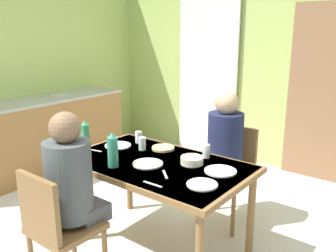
# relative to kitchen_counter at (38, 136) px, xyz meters

# --- Properties ---
(ground_plane) EXTENTS (6.36, 6.36, 0.00)m
(ground_plane) POSITION_rel_kitchen_counter_xyz_m (1.87, -0.48, -0.45)
(ground_plane) COLOR silver
(wall_back) EXTENTS (4.60, 0.10, 2.66)m
(wall_back) POSITION_rel_kitchen_counter_xyz_m (1.87, 1.96, 0.88)
(wall_back) COLOR #A9BC65
(wall_back) RESTS_ON ground_plane
(wall_left) EXTENTS (0.10, 3.67, 2.66)m
(wall_left) POSITION_rel_kitchen_counter_xyz_m (-0.33, 0.13, 0.88)
(wall_left) COLOR #ABBE68
(wall_left) RESTS_ON ground_plane
(door_wooden) EXTENTS (0.80, 0.05, 2.00)m
(door_wooden) POSITION_rel_kitchen_counter_xyz_m (2.76, 1.88, 0.55)
(door_wooden) COLOR #896043
(door_wooden) RESTS_ON ground_plane
(curtain_panel) EXTENTS (0.90, 0.03, 2.23)m
(curtain_panel) POSITION_rel_kitchen_counter_xyz_m (1.24, 1.86, 0.67)
(curtain_panel) COLOR white
(curtain_panel) RESTS_ON ground_plane
(kitchen_counter) EXTENTS (0.61, 2.30, 0.91)m
(kitchen_counter) POSITION_rel_kitchen_counter_xyz_m (0.00, 0.00, 0.00)
(kitchen_counter) COLOR olive
(kitchen_counter) RESTS_ON ground_plane
(dining_table) EXTENTS (1.40, 0.85, 0.74)m
(dining_table) POSITION_rel_kitchen_counter_xyz_m (2.19, -0.38, 0.21)
(dining_table) COLOR brown
(dining_table) RESTS_ON ground_plane
(chair_near_diner) EXTENTS (0.40, 0.40, 0.87)m
(chair_near_diner) POSITION_rel_kitchen_counter_xyz_m (2.01, -1.16, 0.05)
(chair_near_diner) COLOR brown
(chair_near_diner) RESTS_ON ground_plane
(chair_far_diner) EXTENTS (0.40, 0.40, 0.87)m
(chair_far_diner) POSITION_rel_kitchen_counter_xyz_m (2.42, 0.39, 0.05)
(chair_far_diner) COLOR brown
(chair_far_diner) RESTS_ON ground_plane
(person_near_diner) EXTENTS (0.30, 0.37, 0.77)m
(person_near_diner) POSITION_rel_kitchen_counter_xyz_m (2.01, -1.02, 0.33)
(person_near_diner) COLOR #4D4D56
(person_near_diner) RESTS_ON ground_plane
(person_far_diner) EXTENTS (0.30, 0.37, 0.77)m
(person_far_diner) POSITION_rel_kitchen_counter_xyz_m (2.42, 0.26, 0.33)
(person_far_diner) COLOR #1C2D48
(person_far_diner) RESTS_ON ground_plane
(water_bottle_green_near) EXTENTS (0.06, 0.06, 0.29)m
(water_bottle_green_near) POSITION_rel_kitchen_counter_xyz_m (1.68, -0.62, 0.43)
(water_bottle_green_near) COLOR #389363
(water_bottle_green_near) RESTS_ON dining_table
(water_bottle_green_far) EXTENTS (0.08, 0.08, 0.26)m
(water_bottle_green_far) POSITION_rel_kitchen_counter_xyz_m (2.01, -0.64, 0.41)
(water_bottle_green_far) COLOR #328B70
(water_bottle_green_far) RESTS_ON dining_table
(serving_bowl_center) EXTENTS (0.17, 0.17, 0.05)m
(serving_bowl_center) POSITION_rel_kitchen_counter_xyz_m (2.43, -0.25, 0.32)
(serving_bowl_center) COLOR #EFE6C6
(serving_bowl_center) RESTS_ON dining_table
(dinner_plate_near_left) EXTENTS (0.20, 0.20, 0.01)m
(dinner_plate_near_left) POSITION_rel_kitchen_counter_xyz_m (2.69, -0.52, 0.29)
(dinner_plate_near_left) COLOR white
(dinner_plate_near_left) RESTS_ON dining_table
(dinner_plate_near_right) EXTENTS (0.23, 0.23, 0.01)m
(dinner_plate_near_right) POSITION_rel_kitchen_counter_xyz_m (2.67, -0.25, 0.29)
(dinner_plate_near_right) COLOR white
(dinner_plate_near_right) RESTS_ON dining_table
(dinner_plate_far_center) EXTENTS (0.23, 0.23, 0.01)m
(dinner_plate_far_center) POSITION_rel_kitchen_counter_xyz_m (2.18, -0.46, 0.29)
(dinner_plate_far_center) COLOR white
(dinner_plate_far_center) RESTS_ON dining_table
(dinner_plate_far_side) EXTENTS (0.22, 0.22, 0.01)m
(dinner_plate_far_side) POSITION_rel_kitchen_counter_xyz_m (1.69, -0.29, 0.29)
(dinner_plate_far_side) COLOR white
(dinner_plate_far_side) RESTS_ON dining_table
(drinking_glass_by_near_diner) EXTENTS (0.06, 0.06, 0.11)m
(drinking_glass_by_near_diner) POSITION_rel_kitchen_counter_xyz_m (1.92, -0.23, 0.34)
(drinking_glass_by_near_diner) COLOR silver
(drinking_glass_by_near_diner) RESTS_ON dining_table
(drinking_glass_by_far_diner) EXTENTS (0.06, 0.06, 0.10)m
(drinking_glass_by_far_diner) POSITION_rel_kitchen_counter_xyz_m (1.77, -0.11, 0.34)
(drinking_glass_by_far_diner) COLOR silver
(drinking_glass_by_far_diner) RESTS_ON dining_table
(drinking_glass_spare_center) EXTENTS (0.06, 0.06, 0.11)m
(drinking_glass_spare_center) POSITION_rel_kitchen_counter_xyz_m (2.44, -0.07, 0.34)
(drinking_glass_spare_center) COLOR silver
(drinking_glass_spare_center) RESTS_ON dining_table
(bread_plate_sliced) EXTENTS (0.19, 0.19, 0.02)m
(bread_plate_sliced) POSITION_rel_kitchen_counter_xyz_m (2.05, -0.11, 0.30)
(bread_plate_sliced) COLOR #DBB77A
(bread_plate_sliced) RESTS_ON dining_table
(cutlery_knife_near) EXTENTS (0.15, 0.02, 0.00)m
(cutlery_knife_near) POSITION_rel_kitchen_counter_xyz_m (2.44, -0.71, 0.29)
(cutlery_knife_near) COLOR silver
(cutlery_knife_near) RESTS_ON dining_table
(cutlery_fork_near) EXTENTS (0.15, 0.04, 0.00)m
(cutlery_fork_near) POSITION_rel_kitchen_counter_xyz_m (1.62, -0.49, 0.29)
(cutlery_fork_near) COLOR silver
(cutlery_fork_near) RESTS_ON dining_table
(cutlery_knife_far) EXTENTS (0.12, 0.11, 0.00)m
(cutlery_knife_far) POSITION_rel_kitchen_counter_xyz_m (2.40, -0.53, 0.29)
(cutlery_knife_far) COLOR silver
(cutlery_knife_far) RESTS_ON dining_table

